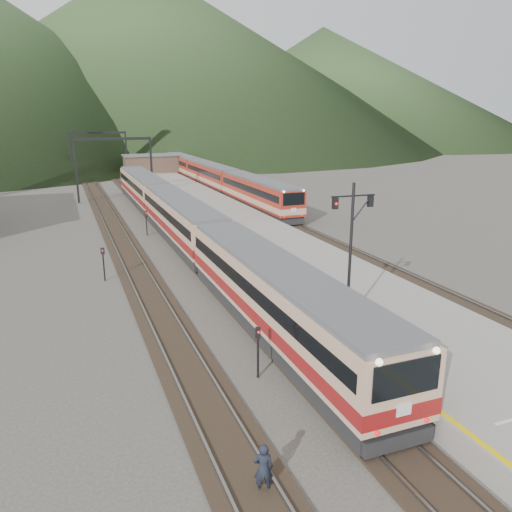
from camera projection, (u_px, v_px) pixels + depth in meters
name	position (u px, v px, depth m)	size (l,w,h in m)	color
ground	(400.00, 458.00, 16.02)	(400.00, 400.00, 0.00)	#47423D
track_main	(161.00, 221.00, 51.88)	(2.60, 200.00, 0.23)	black
track_far	(112.00, 224.00, 50.13)	(2.60, 200.00, 0.23)	black
track_second	(264.00, 213.00, 55.89)	(2.60, 200.00, 0.23)	black
platform	(218.00, 216.00, 51.92)	(8.00, 100.00, 1.00)	gray
gantry_near	(114.00, 157.00, 62.84)	(9.55, 0.25, 8.00)	black
gantry_far	(98.00, 146.00, 85.26)	(9.55, 0.25, 8.00)	black
station_shed	(151.00, 163.00, 87.23)	(9.40, 4.40, 3.10)	brown
hill_b	(142.00, 53.00, 222.60)	(220.00, 220.00, 75.00)	#2F441E
hill_c	(321.00, 84.00, 235.97)	(160.00, 160.00, 50.00)	#2F441E
main_train	(181.00, 218.00, 43.06)	(2.99, 61.40, 3.66)	tan
second_train	(211.00, 176.00, 73.88)	(2.76, 56.63, 3.37)	#A4291B
signal_mast	(351.00, 239.00, 23.06)	(2.20, 0.27, 6.71)	black
short_signal_a	(258.00, 346.00, 20.55)	(0.27, 0.23, 2.27)	black
short_signal_b	(146.00, 220.00, 45.38)	(0.27, 0.24, 2.27)	black
short_signal_c	(103.00, 260.00, 32.80)	(0.26, 0.23, 2.27)	black
worker	(263.00, 468.00, 14.38)	(0.58, 0.38, 1.59)	black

